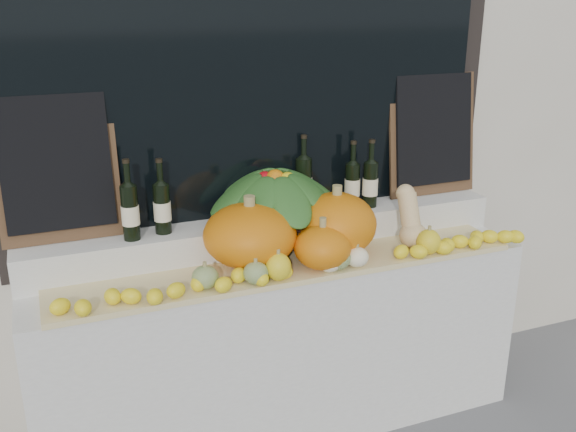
{
  "coord_description": "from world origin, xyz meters",
  "views": [
    {
      "loc": [
        -0.98,
        -1.01,
        2.05
      ],
      "look_at": [
        0.0,
        1.45,
        1.12
      ],
      "focal_mm": 40.0,
      "sensor_mm": 36.0,
      "label": 1
    }
  ],
  "objects_px": {
    "butternut_squash": "(411,220)",
    "wine_bottle_tall": "(304,183)",
    "produce_bowl": "(275,194)",
    "pumpkin_left": "(250,235)",
    "pumpkin_right": "(336,224)"
  },
  "relations": [
    {
      "from": "pumpkin_left",
      "to": "pumpkin_right",
      "type": "bearing_deg",
      "value": -3.68
    },
    {
      "from": "butternut_squash",
      "to": "wine_bottle_tall",
      "type": "distance_m",
      "value": 0.54
    },
    {
      "from": "wine_bottle_tall",
      "to": "pumpkin_left",
      "type": "bearing_deg",
      "value": -144.68
    },
    {
      "from": "pumpkin_right",
      "to": "wine_bottle_tall",
      "type": "distance_m",
      "value": 0.31
    },
    {
      "from": "pumpkin_left",
      "to": "pumpkin_right",
      "type": "xyz_separation_m",
      "value": [
        0.4,
        -0.03,
        0.01
      ]
    },
    {
      "from": "pumpkin_left",
      "to": "wine_bottle_tall",
      "type": "relative_size",
      "value": 1.12
    },
    {
      "from": "butternut_squash",
      "to": "pumpkin_left",
      "type": "bearing_deg",
      "value": 175.61
    },
    {
      "from": "pumpkin_left",
      "to": "butternut_squash",
      "type": "relative_size",
      "value": 1.45
    },
    {
      "from": "pumpkin_left",
      "to": "produce_bowl",
      "type": "relative_size",
      "value": 0.61
    },
    {
      "from": "butternut_squash",
      "to": "produce_bowl",
      "type": "relative_size",
      "value": 0.42
    },
    {
      "from": "butternut_squash",
      "to": "produce_bowl",
      "type": "xyz_separation_m",
      "value": [
        -0.59,
        0.24,
        0.13
      ]
    },
    {
      "from": "pumpkin_right",
      "to": "wine_bottle_tall",
      "type": "relative_size",
      "value": 0.99
    },
    {
      "from": "produce_bowl",
      "to": "butternut_squash",
      "type": "bearing_deg",
      "value": -22.18
    },
    {
      "from": "butternut_squash",
      "to": "wine_bottle_tall",
      "type": "bearing_deg",
      "value": 142.71
    },
    {
      "from": "produce_bowl",
      "to": "wine_bottle_tall",
      "type": "height_order",
      "value": "wine_bottle_tall"
    }
  ]
}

